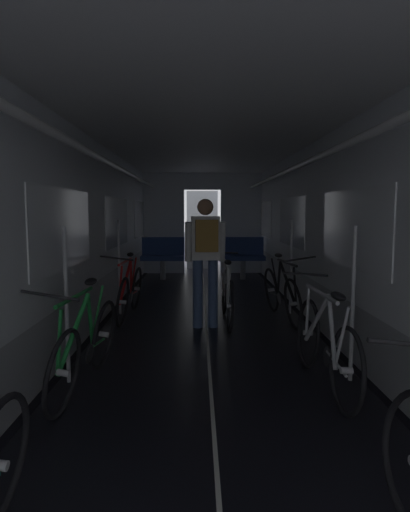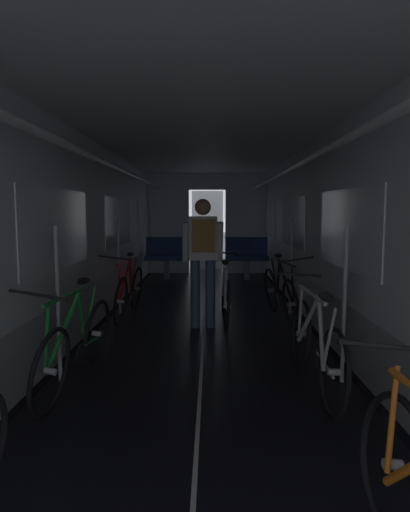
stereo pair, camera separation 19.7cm
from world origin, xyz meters
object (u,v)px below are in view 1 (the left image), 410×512
object	(u,v)px
bicycle_silver	(325,344)
bicycle_green	(86,345)
person_cyclist_aisle	(206,251)
bicycle_black	(282,293)
bicycle_white_in_aisle	(227,295)
bicycle_red	(130,291)
bench_seat_far_left	(163,254)
bench_seat_far_right	(243,254)

from	to	relation	value
bicycle_silver	bicycle_green	size ratio (longest dim) A/B	1.00
bicycle_green	person_cyclist_aisle	world-z (taller)	person_cyclist_aisle
bicycle_black	person_cyclist_aisle	world-z (taller)	person_cyclist_aisle
person_cyclist_aisle	bicycle_green	bearing A→B (deg)	-118.57
person_cyclist_aisle	bicycle_white_in_aisle	size ratio (longest dim) A/B	1.00
bicycle_red	bicycle_white_in_aisle	bearing A→B (deg)	-12.62
bench_seat_far_left	bench_seat_far_right	size ratio (longest dim) A/B	1.00
bicycle_silver	bicycle_green	world-z (taller)	bicycle_green
bicycle_red	bicycle_silver	distance (m)	3.28
bench_seat_far_right	bicycle_black	size ratio (longest dim) A/B	0.58
bench_seat_far_left	bicycle_white_in_aisle	xyz separation A→B (m)	(1.19, -3.89, -0.18)
bicycle_black	bench_seat_far_left	bearing A→B (deg)	117.85
bench_seat_far_left	bicycle_white_in_aisle	distance (m)	4.07
bicycle_green	bicycle_white_in_aisle	size ratio (longest dim) A/B	1.00
bicycle_silver	bicycle_black	bearing A→B (deg)	88.02
bench_seat_far_right	bicycle_black	distance (m)	3.74
person_cyclist_aisle	bicycle_white_in_aisle	bearing A→B (deg)	41.53
bench_seat_far_left	bicycle_green	size ratio (longest dim) A/B	0.58
bicycle_red	person_cyclist_aisle	world-z (taller)	person_cyclist_aisle
bicycle_white_in_aisle	bicycle_black	bearing A→B (deg)	11.49
bench_seat_far_left	bicycle_silver	xyz separation A→B (m)	(1.89, -6.12, -0.18)
bench_seat_far_right	bicycle_green	distance (m)	6.42
bicycle_green	bicycle_black	size ratio (longest dim) A/B	1.00
bench_seat_far_left	bicycle_silver	bearing A→B (deg)	-72.84
bench_seat_far_left	person_cyclist_aisle	size ratio (longest dim) A/B	0.58
bicycle_silver	bicycle_green	xyz separation A→B (m)	(-2.06, 0.01, -0.00)
bicycle_silver	bicycle_black	distance (m)	2.39
bicycle_red	person_cyclist_aisle	distance (m)	1.38
bench_seat_far_right	bicycle_silver	distance (m)	6.12
bicycle_silver	bench_seat_far_left	bearing A→B (deg)	107.16
bicycle_green	bicycle_silver	bearing A→B (deg)	-0.19
bicycle_silver	bicycle_white_in_aisle	world-z (taller)	bicycle_silver
bicycle_green	bicycle_white_in_aisle	distance (m)	2.61
bicycle_white_in_aisle	bicycle_red	bearing A→B (deg)	167.38
bench_seat_far_right	bicycle_white_in_aisle	xyz separation A→B (m)	(-0.61, -3.89, -0.18)
bench_seat_far_left	bench_seat_far_right	xyz separation A→B (m)	(1.80, 0.00, 0.00)
bicycle_green	person_cyclist_aisle	size ratio (longest dim) A/B	1.01
bicycle_silver	bench_seat_far_right	bearing A→B (deg)	90.84
bench_seat_far_left	bicycle_red	bearing A→B (deg)	-93.01
bicycle_green	bicycle_black	world-z (taller)	bicycle_green
bench_seat_far_right	bicycle_silver	xyz separation A→B (m)	(0.09, -6.12, -0.18)
bench_seat_far_right	bicycle_black	bearing A→B (deg)	-87.36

